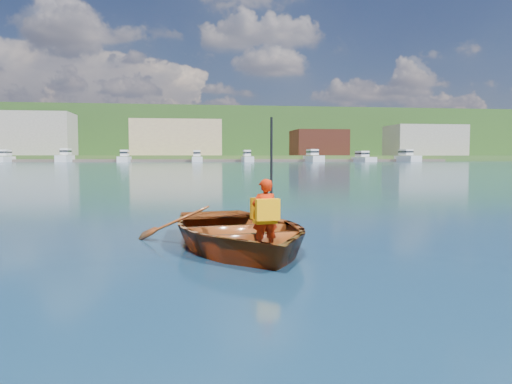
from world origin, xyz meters
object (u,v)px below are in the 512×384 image
at_px(child_paddler, 265,214).
at_px(dock, 205,160).
at_px(marina_yachts, 220,157).
at_px(rowboat, 237,231).

distance_m(child_paddler, dock, 149.53).
relative_size(dock, marina_yachts, 1.15).
bearing_deg(marina_yachts, dock, 133.87).
xyz_separation_m(rowboat, dock, (4.98, 148.60, 0.13)).
relative_size(child_paddler, dock, 0.01).
height_order(child_paddler, dock, child_paddler).
bearing_deg(rowboat, dock, 88.08).
bearing_deg(child_paddler, marina_yachts, 86.37).
bearing_deg(dock, marina_yachts, -46.13).
distance_m(dock, marina_yachts, 6.56).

